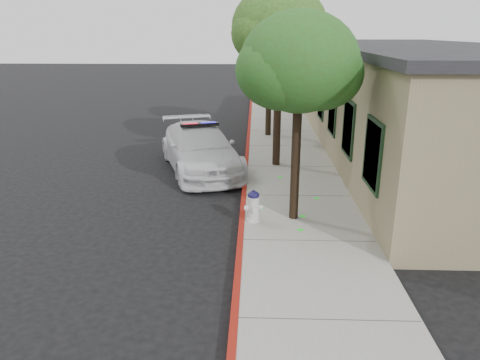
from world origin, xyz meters
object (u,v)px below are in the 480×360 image
Objects in this scene: police_car at (200,148)px; fire_hydrant at (253,206)px; clapboard_building at (413,99)px; street_tree_far at (271,40)px; street_tree_mid at (279,31)px; street_tree_near at (300,67)px.

fire_hydrant is (1.92, -4.83, -0.24)m from police_car.
street_tree_far is (-5.70, 2.07, 2.23)m from clapboard_building.
street_tree_mid reaches higher than fire_hydrant.
fire_hydrant is 6.69m from street_tree_mid.
clapboard_building is 9.50m from street_tree_near.
street_tree_near is 5.01m from street_tree_mid.
street_tree_near is (-5.30, -7.67, 1.81)m from clapboard_building.
street_tree_far is (2.55, 5.15, 3.55)m from police_car.
street_tree_near is at bearing -87.08° from street_tree_mid.
street_tree_mid is at bearing -11.01° from police_car.
clapboard_building is 6.46m from street_tree_far.
police_car is at bearing -159.53° from clapboard_building.
police_car is 5.20m from fire_hydrant.
street_tree_far is at bearing 45.04° from police_car.
street_tree_mid is at bearing 71.12° from fire_hydrant.
street_tree_far is at bearing 91.78° from street_tree_mid.
clapboard_building is at bearing 55.35° from street_tree_near.
street_tree_far is at bearing 92.36° from street_tree_near.
police_car is 6.30m from street_tree_near.
police_car is 7.18× the size of fire_hydrant.
fire_hydrant is 10.70m from street_tree_far.
clapboard_building is 6.71m from street_tree_mid.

